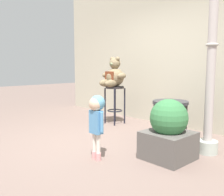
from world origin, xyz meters
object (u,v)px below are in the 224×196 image
lamppost (210,82)px  child_walking (97,113)px  trash_bin (170,120)px  teddy_bear (114,76)px  planter_with_shrub (168,132)px  bar_stool_with_teddy (115,97)px

lamppost → child_walking: bearing=-123.6°
trash_bin → lamppost: lamppost is taller
teddy_bear → lamppost: 2.27m
trash_bin → lamppost: bearing=-13.7°
lamppost → planter_with_shrub: size_ratio=3.23×
bar_stool_with_teddy → child_walking: child_walking is taller
bar_stool_with_teddy → teddy_bear: bearing=-90.0°
teddy_bear → planter_with_shrub: bearing=-23.8°
teddy_bear → child_walking: size_ratio=0.72×
bar_stool_with_teddy → trash_bin: bar_stool_with_teddy is taller
teddy_bear → lamppost: size_ratio=0.24×
bar_stool_with_teddy → teddy_bear: size_ratio=1.28×
teddy_bear → trash_bin: teddy_bear is taller
teddy_bear → child_walking: (1.38, -1.60, -0.40)m
planter_with_shrub → trash_bin: bearing=123.6°
bar_stool_with_teddy → child_walking: size_ratio=0.93×
teddy_bear → trash_bin: bearing=-3.8°
teddy_bear → lamppost: lamppost is taller
teddy_bear → trash_bin: (1.49, -0.10, -0.69)m
bar_stool_with_teddy → lamppost: bearing=-8.0°
bar_stool_with_teddy → child_walking: bearing=-49.7°
lamppost → planter_with_shrub: bearing=-112.1°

